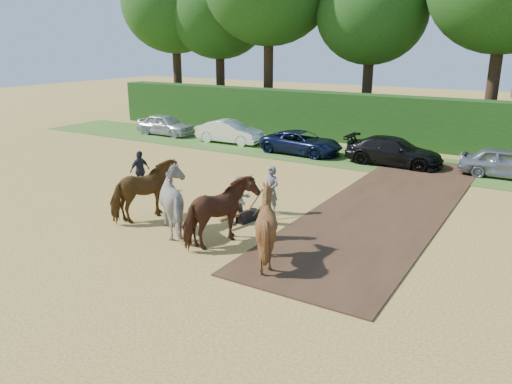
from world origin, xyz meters
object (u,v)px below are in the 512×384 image
object	(u,v)px
spectator_far	(140,170)
plough_team	(202,207)
spectator_near	(241,200)
parked_cars	(424,154)

from	to	relation	value
spectator_far	plough_team	xyz separation A→B (m)	(5.58, -2.99, 0.20)
spectator_near	parked_cars	size ratio (longest dim) A/B	0.05
plough_team	parked_cars	world-z (taller)	plough_team
spectator_near	spectator_far	distance (m)	6.02
spectator_near	parked_cars	bearing A→B (deg)	-0.95
spectator_far	spectator_near	bearing A→B (deg)	-93.48
plough_team	spectator_near	bearing A→B (deg)	79.78
spectator_near	spectator_far	world-z (taller)	spectator_far
spectator_near	plough_team	distance (m)	1.84
spectator_near	plough_team	xyz separation A→B (m)	(-0.32, -1.80, 0.21)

